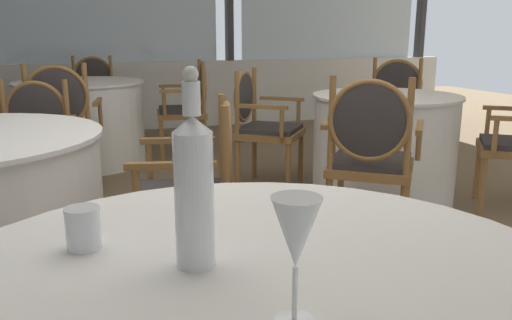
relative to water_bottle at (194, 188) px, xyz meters
name	(u,v)px	position (x,y,z in m)	size (l,w,h in m)	color
ground_plane	(203,296)	(0.30, 1.26, -0.92)	(15.58, 15.58, 0.00)	#756047
window_wall_far	(112,34)	(0.30, 5.76, 0.27)	(9.47, 0.14, 2.98)	silver
water_bottle	(194,188)	(0.00, 0.00, 0.00)	(0.07, 0.07, 0.37)	white
wine_glass	(296,236)	(0.10, -0.24, -0.01)	(0.08, 0.08, 0.20)	white
water_tumbler	(83,228)	(-0.20, 0.15, -0.11)	(0.07, 0.07, 0.09)	white
background_table_0	(82,123)	(-0.14, 4.13, -0.54)	(1.16, 1.16, 0.77)	white
dining_chair_0_0	(190,102)	(0.85, 3.99, -0.36)	(0.53, 0.58, 0.95)	olive
dining_chair_0_1	(93,93)	(0.01, 5.14, -0.37)	(0.58, 0.53, 0.96)	olive
dining_chair_0_3	(62,119)	(-0.29, 3.13, -0.34)	(0.58, 0.53, 0.99)	olive
background_table_2	(384,147)	(1.91, 2.28, -0.54)	(1.05, 1.05, 0.77)	white
dining_chair_2_0	(260,119)	(1.16, 2.86, -0.38)	(0.65, 0.66, 0.93)	olive
dining_chair_2_1	(370,149)	(1.33, 1.52, -0.35)	(0.66, 0.65, 0.98)	olive
dining_chair_2_3	(394,106)	(2.50, 3.03, -0.35)	(0.66, 0.65, 0.98)	olive
dining_chair_3_1	(198,181)	(0.31, 1.33, -0.38)	(0.56, 0.61, 0.91)	olive
dining_chair_3_2	(32,140)	(-0.47, 2.64, -0.39)	(0.61, 0.56, 0.91)	olive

